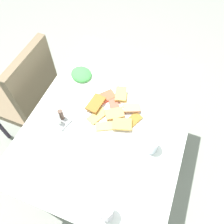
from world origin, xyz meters
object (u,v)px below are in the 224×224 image
at_px(soda_can, 105,211).
at_px(condiment_caddy, 60,119).
at_px(dining_chair, 28,93).
at_px(pide_platter, 114,111).
at_px(drinking_glass, 151,144).
at_px(fork, 57,150).
at_px(paper_napkin, 54,149).
at_px(salad_plate_greens, 81,75).
at_px(spoon, 51,147).
at_px(dining_table, 111,124).

relative_size(soda_can, condiment_caddy, 1.12).
bearing_deg(dining_chair, pide_platter, -96.13).
height_order(drinking_glass, fork, drinking_glass).
bearing_deg(paper_napkin, salad_plate_greens, 8.78).
height_order(pide_platter, soda_can, soda_can).
bearing_deg(salad_plate_greens, soda_can, -147.48).
height_order(dining_chair, fork, dining_chair).
relative_size(fork, spoon, 1.06).
bearing_deg(fork, pide_platter, -42.46).
distance_m(pide_platter, condiment_caddy, 0.29).
xyz_separation_m(dining_chair, paper_napkin, (-0.38, -0.48, 0.23)).
distance_m(dining_table, paper_napkin, 0.35).
bearing_deg(fork, dining_chair, 41.05).
relative_size(pide_platter, salad_plate_greens, 1.44).
bearing_deg(soda_can, condiment_caddy, 49.32).
distance_m(salad_plate_greens, fork, 0.49).
bearing_deg(spoon, paper_napkin, -100.95).
bearing_deg(dining_table, soda_can, -161.45).
xyz_separation_m(dining_table, paper_napkin, (-0.28, 0.19, 0.09)).
relative_size(pide_platter, spoon, 1.98).
bearing_deg(soda_can, fork, 60.80).
height_order(dining_table, fork, fork).
bearing_deg(salad_plate_greens, dining_chair, 103.98).
bearing_deg(drinking_glass, pide_platter, 61.49).
distance_m(pide_platter, spoon, 0.38).
distance_m(pide_platter, paper_napkin, 0.37).
relative_size(paper_napkin, condiment_caddy, 1.17).
distance_m(pide_platter, soda_can, 0.51).
xyz_separation_m(drinking_glass, spoon, (-0.17, 0.46, -0.04)).
distance_m(dining_chair, paper_napkin, 0.65).
relative_size(pide_platter, paper_napkin, 2.56).
bearing_deg(pide_platter, fork, 149.03).
bearing_deg(pide_platter, paper_napkin, 146.61).
xyz_separation_m(soda_can, drinking_glass, (0.36, -0.09, -0.02)).
relative_size(dining_table, salad_plate_greens, 4.81).
bearing_deg(drinking_glass, soda_can, 165.32).
xyz_separation_m(dining_chair, drinking_glass, (-0.20, -0.92, 0.28)).
relative_size(dining_table, drinking_glass, 12.04).
bearing_deg(paper_napkin, condiment_caddy, 15.50).
distance_m(fork, spoon, 0.04).
relative_size(drinking_glass, fork, 0.52).
xyz_separation_m(spoon, condiment_caddy, (0.15, 0.02, 0.02)).
distance_m(salad_plate_greens, drinking_glass, 0.60).
height_order(salad_plate_greens, condiment_caddy, condiment_caddy).
bearing_deg(fork, paper_napkin, 78.51).
bearing_deg(dining_chair, dining_table, -98.27).
distance_m(paper_napkin, fork, 0.02).
xyz_separation_m(dining_table, condiment_caddy, (-0.13, 0.23, 0.12)).
height_order(salad_plate_greens, paper_napkin, salad_plate_greens).
relative_size(pide_platter, soda_can, 2.68).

